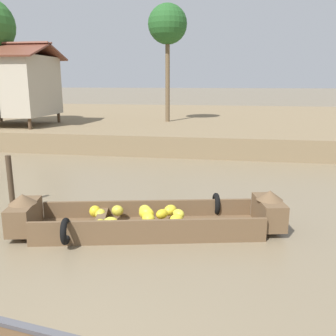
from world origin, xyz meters
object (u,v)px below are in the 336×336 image
at_px(banana_boat, 147,219).
at_px(mooring_post, 10,181).
at_px(palm_tree_near, 168,26).
at_px(stilt_house_mid_left, 11,85).

distance_m(banana_boat, mooring_post, 3.93).
bearing_deg(banana_boat, mooring_post, 164.86).
height_order(banana_boat, mooring_post, mooring_post).
bearing_deg(mooring_post, banana_boat, -15.14).
xyz_separation_m(palm_tree_near, mooring_post, (-1.92, -12.33, -5.33)).
relative_size(banana_boat, mooring_post, 4.33).
height_order(banana_boat, palm_tree_near, palm_tree_near).
height_order(banana_boat, stilt_house_mid_left, stilt_house_mid_left).
relative_size(stilt_house_mid_left, mooring_post, 3.46).
relative_size(palm_tree_near, mooring_post, 4.70).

